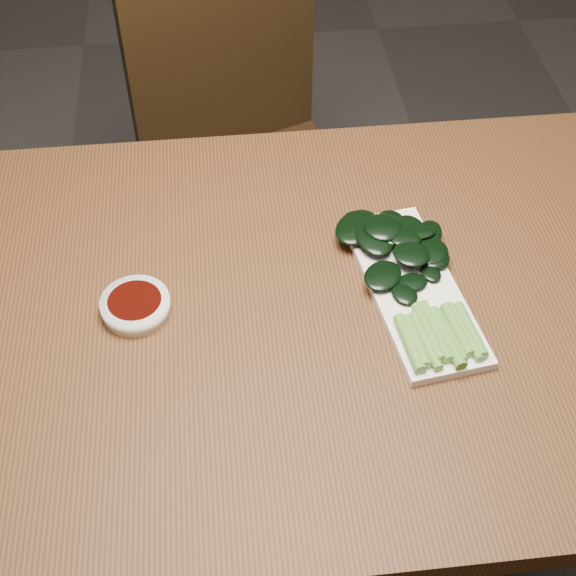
{
  "coord_description": "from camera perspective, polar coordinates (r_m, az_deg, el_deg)",
  "views": [
    {
      "loc": [
        -0.09,
        -0.74,
        1.61
      ],
      "look_at": [
        -0.0,
        0.02,
        0.76
      ],
      "focal_mm": 50.0,
      "sensor_mm": 36.0,
      "label": 1
    }
  ],
  "objects": [
    {
      "name": "serving_plate",
      "position": [
        1.16,
        8.88,
        -0.08
      ],
      "size": [
        0.16,
        0.33,
        0.01
      ],
      "rotation": [
        0.0,
        0.0,
        0.14
      ],
      "color": "white",
      "rests_on": "table"
    },
    {
      "name": "gai_lan",
      "position": [
        1.17,
        8.21,
        1.81
      ],
      "size": [
        0.19,
        0.32,
        0.03
      ],
      "color": "#5EA037",
      "rests_on": "serving_plate"
    },
    {
      "name": "chair_far",
      "position": [
        1.8,
        -2.81,
        9.27
      ],
      "size": [
        0.54,
        0.54,
        0.89
      ],
      "rotation": [
        0.0,
        0.0,
        0.35
      ],
      "color": "black",
      "rests_on": "ground"
    },
    {
      "name": "ground",
      "position": [
        1.78,
        0.17,
        -17.22
      ],
      "size": [
        6.0,
        6.0,
        0.0
      ],
      "primitive_type": "plane",
      "color": "#312E2E",
      "rests_on": "ground"
    },
    {
      "name": "table",
      "position": [
        1.19,
        0.24,
        -3.4
      ],
      "size": [
        1.4,
        0.8,
        0.75
      ],
      "color": "#4C2C15",
      "rests_on": "ground"
    },
    {
      "name": "sauce_bowl",
      "position": [
        1.14,
        -10.79,
        -1.23
      ],
      "size": [
        0.1,
        0.1,
        0.03
      ],
      "color": "white",
      "rests_on": "table"
    }
  ]
}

